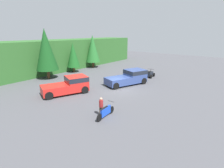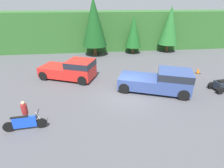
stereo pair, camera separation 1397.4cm
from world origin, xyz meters
name	(u,v)px [view 2 (the right image)]	position (x,y,z in m)	size (l,w,h in m)	color
ground_plane	(127,94)	(0.00, 0.00, 0.00)	(80.00, 80.00, 0.00)	#4C4C51
hillside_backdrop	(108,30)	(0.00, 16.00, 2.71)	(44.00, 6.00, 5.41)	#2D6028
tree_left	(94,22)	(-2.14, 11.53, 4.31)	(3.23, 3.23, 7.33)	brown
tree_mid_left	(134,32)	(3.17, 11.94, 2.99)	(2.24, 2.24, 5.08)	brown
tree_mid_right	(170,25)	(8.32, 12.21, 3.69)	(2.76, 2.76, 6.27)	brown
pickup_truck_red	(72,69)	(-4.52, 3.66, 0.99)	(5.52, 3.97, 1.88)	red
pickup_truck_second	(161,80)	(2.78, 0.18, 1.00)	(6.01, 4.08, 1.88)	#334784
dirt_bike	(25,123)	(-6.58, -3.48, 0.47)	(2.36, 0.60, 1.13)	black
quad_atv	(223,85)	(7.97, -0.25, 0.46)	(2.06, 1.42, 1.19)	black
rider_person	(25,112)	(-6.62, -3.03, 0.88)	(0.39, 0.39, 1.62)	brown
traffic_cone	(198,71)	(8.12, 3.58, 0.25)	(0.42, 0.42, 0.55)	black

